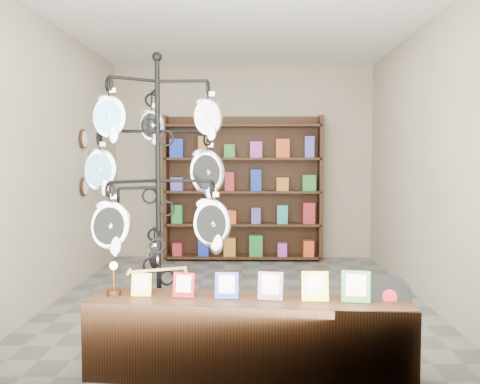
# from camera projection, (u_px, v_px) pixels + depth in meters

# --- Properties ---
(ground) EXTENTS (5.00, 5.00, 0.00)m
(ground) POSITION_uv_depth(u_px,v_px,m) (239.00, 298.00, 5.95)
(ground) COLOR slate
(ground) RESTS_ON ground
(room_envelope) EXTENTS (5.00, 5.00, 5.00)m
(room_envelope) POSITION_uv_depth(u_px,v_px,m) (239.00, 131.00, 5.83)
(room_envelope) COLOR #B3A490
(room_envelope) RESTS_ON ground
(display_tree) EXTENTS (1.26, 1.25, 2.38)m
(display_tree) POSITION_uv_depth(u_px,v_px,m) (158.00, 181.00, 4.19)
(display_tree) COLOR black
(display_tree) RESTS_ON ground
(front_shelf) EXTENTS (2.31, 0.66, 0.80)m
(front_shelf) POSITION_uv_depth(u_px,v_px,m) (249.00, 337.00, 3.79)
(front_shelf) COLOR black
(front_shelf) RESTS_ON ground
(back_shelving) EXTENTS (2.42, 0.36, 2.20)m
(back_shelving) POSITION_uv_depth(u_px,v_px,m) (243.00, 193.00, 8.17)
(back_shelving) COLOR black
(back_shelving) RESTS_ON ground
(wall_clocks) EXTENTS (0.03, 0.24, 0.84)m
(wall_clocks) POSITION_uv_depth(u_px,v_px,m) (84.00, 163.00, 6.70)
(wall_clocks) COLOR black
(wall_clocks) RESTS_ON ground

